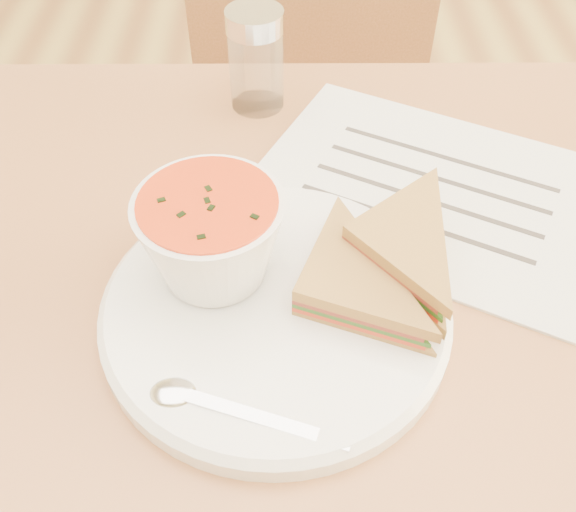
{
  "coord_description": "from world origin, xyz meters",
  "views": [
    {
      "loc": [
        0.02,
        -0.35,
        1.16
      ],
      "look_at": [
        0.03,
        -0.02,
        0.8
      ],
      "focal_mm": 40.0,
      "sensor_mm": 36.0,
      "label": 1
    }
  ],
  "objects_px": {
    "dining_table": "(267,472)",
    "condiment_shaker": "(256,60)",
    "soup_bowl": "(212,241)",
    "plate": "(276,310)",
    "chair_far": "(313,175)"
  },
  "relations": [
    {
      "from": "dining_table",
      "to": "condiment_shaker",
      "type": "distance_m",
      "value": 0.5
    },
    {
      "from": "dining_table",
      "to": "soup_bowl",
      "type": "height_order",
      "value": "soup_bowl"
    },
    {
      "from": "plate",
      "to": "soup_bowl",
      "type": "xyz_separation_m",
      "value": [
        -0.05,
        0.03,
        0.05
      ]
    },
    {
      "from": "dining_table",
      "to": "plate",
      "type": "bearing_deg",
      "value": -65.56
    },
    {
      "from": "chair_far",
      "to": "condiment_shaker",
      "type": "xyz_separation_m",
      "value": [
        -0.08,
        -0.21,
        0.34
      ]
    },
    {
      "from": "plate",
      "to": "soup_bowl",
      "type": "relative_size",
      "value": 2.41
    },
    {
      "from": "dining_table",
      "to": "plate",
      "type": "distance_m",
      "value": 0.39
    },
    {
      "from": "soup_bowl",
      "to": "plate",
      "type": "bearing_deg",
      "value": -32.29
    },
    {
      "from": "condiment_shaker",
      "to": "chair_far",
      "type": "bearing_deg",
      "value": 69.97
    },
    {
      "from": "chair_far",
      "to": "plate",
      "type": "bearing_deg",
      "value": 83.37
    },
    {
      "from": "plate",
      "to": "condiment_shaker",
      "type": "height_order",
      "value": "condiment_shaker"
    },
    {
      "from": "chair_far",
      "to": "plate",
      "type": "xyz_separation_m",
      "value": [
        -0.06,
        -0.52,
        0.29
      ]
    },
    {
      "from": "chair_far",
      "to": "condiment_shaker",
      "type": "height_order",
      "value": "chair_far"
    },
    {
      "from": "dining_table",
      "to": "condiment_shaker",
      "type": "height_order",
      "value": "condiment_shaker"
    },
    {
      "from": "dining_table",
      "to": "soup_bowl",
      "type": "relative_size",
      "value": 8.67
    }
  ]
}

